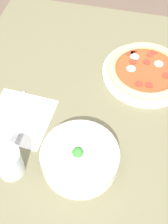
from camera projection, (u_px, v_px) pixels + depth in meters
name	position (u px, v px, depth m)	size (l,w,h in m)	color
ground_plane	(113.00, 193.00, 1.63)	(8.00, 8.00, 0.00)	brown
dining_table	(127.00, 123.00, 1.09)	(1.16, 0.96, 0.77)	#706B4C
pizza	(146.00, 71.00, 1.07)	(0.30, 0.30, 0.04)	white
bowl	(80.00, 158.00, 0.85)	(0.22, 0.22, 0.08)	white
napkin	(20.00, 118.00, 0.97)	(0.20, 0.20, 0.00)	white
fork	(28.00, 118.00, 0.97)	(0.02, 0.18, 0.00)	silver
knife	(13.00, 114.00, 0.98)	(0.02, 0.20, 0.01)	silver
glass	(9.00, 162.00, 0.84)	(0.07, 0.07, 0.09)	silver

